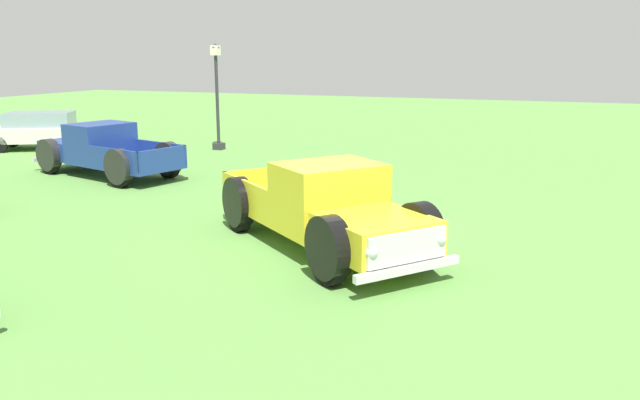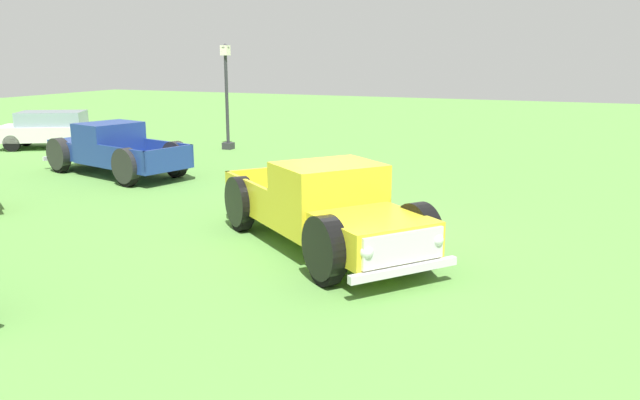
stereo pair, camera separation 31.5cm
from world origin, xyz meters
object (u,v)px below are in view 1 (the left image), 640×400
pickup_truck_foreground (331,211)px  sedan_distant_a (43,130)px  lamp_post_far (217,95)px  pickup_truck_behind_left (100,150)px

pickup_truck_foreground → sedan_distant_a: (7.95, 14.61, -0.05)m
pickup_truck_foreground → sedan_distant_a: 16.63m
pickup_truck_foreground → lamp_post_far: (10.28, 8.40, 1.27)m
sedan_distant_a → lamp_post_far: bearing=-69.4°
pickup_truck_foreground → lamp_post_far: lamp_post_far is taller
sedan_distant_a → lamp_post_far: size_ratio=1.15×
pickup_truck_foreground → pickup_truck_behind_left: (4.55, 9.05, -0.04)m
pickup_truck_behind_left → sedan_distant_a: pickup_truck_behind_left is taller
pickup_truck_behind_left → sedan_distant_a: size_ratio=1.19×
pickup_truck_foreground → sedan_distant_a: bearing=61.5°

